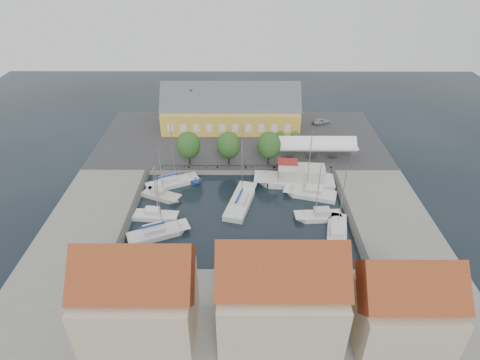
# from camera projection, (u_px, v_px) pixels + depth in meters

# --- Properties ---
(ground) EXTENTS (140.00, 140.00, 0.00)m
(ground) POSITION_uv_depth(u_px,v_px,m) (240.00, 209.00, 62.08)
(ground) COLOR black
(ground) RESTS_ON ground
(north_quay) EXTENTS (56.00, 26.00, 1.00)m
(north_quay) POSITION_uv_depth(u_px,v_px,m) (240.00, 139.00, 81.24)
(north_quay) COLOR #2D2D30
(north_quay) RESTS_ON ground
(west_quay) EXTENTS (12.00, 24.00, 1.00)m
(west_quay) POSITION_uv_depth(u_px,v_px,m) (94.00, 214.00, 60.19)
(west_quay) COLOR slate
(west_quay) RESTS_ON ground
(east_quay) EXTENTS (12.00, 24.00, 1.00)m
(east_quay) POSITION_uv_depth(u_px,v_px,m) (386.00, 214.00, 60.05)
(east_quay) COLOR slate
(east_quay) RESTS_ON ground
(south_bank) EXTENTS (56.00, 14.00, 1.00)m
(south_bank) POSITION_uv_depth(u_px,v_px,m) (239.00, 319.00, 44.07)
(south_bank) COLOR slate
(south_bank) RESTS_ON ground
(quay_edge_fittings) EXTENTS (56.00, 24.72, 0.40)m
(quay_edge_fittings) POSITION_uv_depth(u_px,v_px,m) (240.00, 186.00, 65.52)
(quay_edge_fittings) COLOR #383533
(quay_edge_fittings) RESTS_ON north_quay
(warehouse) EXTENTS (28.56, 14.00, 9.55)m
(warehouse) POSITION_uv_depth(u_px,v_px,m) (228.00, 111.00, 83.68)
(warehouse) COLOR gold
(warehouse) RESTS_ON north_quay
(tent_canopy) EXTENTS (14.00, 4.00, 2.83)m
(tent_canopy) POSITION_uv_depth(u_px,v_px,m) (318.00, 145.00, 72.32)
(tent_canopy) COLOR white
(tent_canopy) RESTS_ON north_quay
(quay_trees) EXTENTS (18.20, 4.20, 6.30)m
(quay_trees) POSITION_uv_depth(u_px,v_px,m) (229.00, 145.00, 69.61)
(quay_trees) COLOR black
(quay_trees) RESTS_ON north_quay
(car_silver) EXTENTS (4.12, 2.59, 1.31)m
(car_silver) POSITION_uv_depth(u_px,v_px,m) (321.00, 121.00, 86.01)
(car_silver) COLOR #A4A6AB
(car_silver) RESTS_ON north_quay
(car_red) EXTENTS (3.28, 4.94, 1.54)m
(car_red) POSITION_uv_depth(u_px,v_px,m) (229.00, 141.00, 77.99)
(car_red) COLOR #5D2115
(car_red) RESTS_ON north_quay
(center_sailboat) EXTENTS (5.48, 10.50, 13.80)m
(center_sailboat) POSITION_uv_depth(u_px,v_px,m) (240.00, 203.00, 62.80)
(center_sailboat) COLOR silver
(center_sailboat) RESTS_ON ground
(trawler) EXTENTS (13.93, 5.13, 5.00)m
(trawler) POSITION_uv_depth(u_px,v_px,m) (297.00, 178.00, 67.69)
(trawler) COLOR silver
(trawler) RESTS_ON ground
(east_boat_a) EXTENTS (8.88, 5.09, 12.04)m
(east_boat_a) POSITION_uv_depth(u_px,v_px,m) (311.00, 194.00, 64.99)
(east_boat_a) COLOR silver
(east_boat_a) RESTS_ON ground
(east_boat_b) EXTENTS (7.35, 2.79, 10.01)m
(east_boat_b) POSITION_uv_depth(u_px,v_px,m) (320.00, 217.00, 59.94)
(east_boat_b) COLOR silver
(east_boat_b) RESTS_ON ground
(east_boat_c) EXTENTS (4.33, 8.65, 10.71)m
(east_boat_c) POSITION_uv_depth(u_px,v_px,m) (337.00, 234.00, 56.54)
(east_boat_c) COLOR silver
(east_boat_c) RESTS_ON ground
(west_boat_a) EXTENTS (9.09, 5.98, 11.81)m
(west_boat_a) POSITION_uv_depth(u_px,v_px,m) (171.00, 183.00, 67.71)
(west_boat_a) COLOR silver
(west_boat_a) RESTS_ON ground
(west_boat_b) EXTENTS (6.79, 4.65, 9.18)m
(west_boat_b) POSITION_uv_depth(u_px,v_px,m) (161.00, 196.00, 64.61)
(west_boat_b) COLOR #B9B4A7
(west_boat_b) RESTS_ON ground
(west_boat_c) EXTENTS (6.94, 2.83, 9.39)m
(west_boat_c) POSITION_uv_depth(u_px,v_px,m) (155.00, 216.00, 60.03)
(west_boat_c) COLOR silver
(west_boat_c) RESTS_ON ground
(west_boat_d) EXTENTS (9.07, 5.87, 11.77)m
(west_boat_d) POSITION_uv_depth(u_px,v_px,m) (157.00, 234.00, 56.62)
(west_boat_d) COLOR silver
(west_boat_d) RESTS_ON ground
(launch_sw) EXTENTS (4.30, 4.22, 0.98)m
(launch_sw) POSITION_uv_depth(u_px,v_px,m) (153.00, 262.00, 52.15)
(launch_sw) COLOR silver
(launch_sw) RESTS_ON ground
(launch_nw) EXTENTS (4.63, 3.61, 0.88)m
(launch_nw) POSITION_uv_depth(u_px,v_px,m) (189.00, 180.00, 69.01)
(launch_nw) COLOR navy
(launch_nw) RESTS_ON ground
(townhouses) EXTENTS (36.30, 8.50, 12.00)m
(townhouses) POSITION_uv_depth(u_px,v_px,m) (259.00, 302.00, 39.32)
(townhouses) COLOR #C1B394
(townhouses) RESTS_ON south_bank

